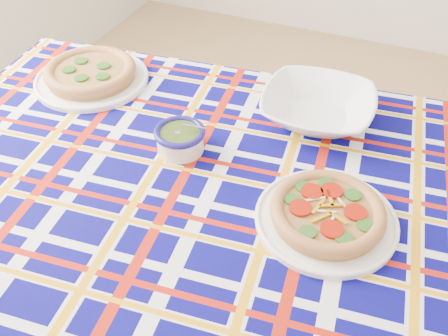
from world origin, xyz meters
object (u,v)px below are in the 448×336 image
at_px(main_focaccia_plate, 327,212).
at_px(serving_bowl, 318,107).
at_px(dining_table, 242,221).
at_px(pesto_bowl, 180,137).

xyz_separation_m(main_focaccia_plate, serving_bowl, (-0.12, 0.37, 0.01)).
bearing_deg(main_focaccia_plate, dining_table, 179.15).
xyz_separation_m(dining_table, pesto_bowl, (-0.21, 0.10, 0.12)).
xyz_separation_m(main_focaccia_plate, pesto_bowl, (-0.41, 0.10, 0.01)).
xyz_separation_m(pesto_bowl, serving_bowl, (0.29, 0.27, -0.00)).
bearing_deg(dining_table, serving_bowl, 72.37).
height_order(main_focaccia_plate, serving_bowl, serving_bowl).
bearing_deg(serving_bowl, dining_table, -101.64).
distance_m(main_focaccia_plate, serving_bowl, 0.39).
height_order(dining_table, pesto_bowl, pesto_bowl).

